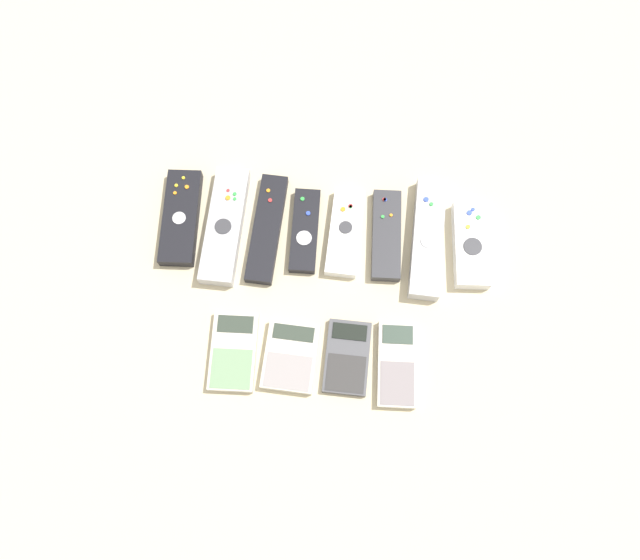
{
  "coord_description": "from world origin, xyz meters",
  "views": [
    {
      "loc": [
        0.03,
        -0.29,
        1.0
      ],
      "look_at": [
        0.0,
        0.04,
        0.01
      ],
      "focal_mm": 35.0,
      "sensor_mm": 36.0,
      "label": 1
    }
  ],
  "objects_px": {
    "remote_1": "(225,226)",
    "calculator_2": "(347,357)",
    "remote_3": "(305,231)",
    "remote_4": "(345,233)",
    "calculator_0": "(234,351)",
    "remote_7": "(471,245)",
    "calculator_3": "(397,364)",
    "calculator_1": "(290,357)",
    "remote_2": "(267,229)",
    "remote_0": "(181,217)",
    "remote_5": "(386,235)",
    "remote_6": "(427,238)"
  },
  "relations": [
    {
      "from": "remote_1",
      "to": "calculator_2",
      "type": "bearing_deg",
      "value": -41.51
    },
    {
      "from": "remote_3",
      "to": "remote_4",
      "type": "bearing_deg",
      "value": 0.22
    },
    {
      "from": "calculator_0",
      "to": "remote_4",
      "type": "bearing_deg",
      "value": 51.36
    },
    {
      "from": "remote_7",
      "to": "calculator_2",
      "type": "height_order",
      "value": "remote_7"
    },
    {
      "from": "remote_1",
      "to": "remote_3",
      "type": "bearing_deg",
      "value": 3.0
    },
    {
      "from": "calculator_3",
      "to": "calculator_1",
      "type": "bearing_deg",
      "value": 178.77
    },
    {
      "from": "remote_1",
      "to": "remote_3",
      "type": "height_order",
      "value": "remote_1"
    },
    {
      "from": "remote_3",
      "to": "remote_4",
      "type": "relative_size",
      "value": 0.96
    },
    {
      "from": "calculator_2",
      "to": "calculator_3",
      "type": "height_order",
      "value": "calculator_3"
    },
    {
      "from": "remote_2",
      "to": "calculator_1",
      "type": "bearing_deg",
      "value": -71.48
    },
    {
      "from": "calculator_1",
      "to": "calculator_2",
      "type": "xyz_separation_m",
      "value": [
        0.09,
        0.01,
        -0.0
      ]
    },
    {
      "from": "remote_7",
      "to": "remote_2",
      "type": "bearing_deg",
      "value": 176.41
    },
    {
      "from": "remote_1",
      "to": "remote_3",
      "type": "xyz_separation_m",
      "value": [
        0.14,
        0.0,
        -0.0
      ]
    },
    {
      "from": "remote_0",
      "to": "remote_4",
      "type": "relative_size",
      "value": 1.11
    },
    {
      "from": "calculator_3",
      "to": "remote_3",
      "type": "bearing_deg",
      "value": 125.61
    },
    {
      "from": "remote_4",
      "to": "remote_5",
      "type": "distance_m",
      "value": 0.07
    },
    {
      "from": "remote_7",
      "to": "calculator_3",
      "type": "relative_size",
      "value": 1.1
    },
    {
      "from": "remote_6",
      "to": "remote_3",
      "type": "bearing_deg",
      "value": -177.4
    },
    {
      "from": "remote_0",
      "to": "remote_5",
      "type": "relative_size",
      "value": 1.07
    },
    {
      "from": "calculator_2",
      "to": "remote_6",
      "type": "bearing_deg",
      "value": 61.89
    },
    {
      "from": "remote_4",
      "to": "calculator_3",
      "type": "bearing_deg",
      "value": -63.46
    },
    {
      "from": "remote_2",
      "to": "remote_4",
      "type": "bearing_deg",
      "value": 3.98
    },
    {
      "from": "remote_3",
      "to": "remote_1",
      "type": "bearing_deg",
      "value": -179.34
    },
    {
      "from": "remote_7",
      "to": "calculator_1",
      "type": "height_order",
      "value": "remote_7"
    },
    {
      "from": "remote_5",
      "to": "remote_6",
      "type": "xyz_separation_m",
      "value": [
        0.07,
        -0.0,
        0.0
      ]
    },
    {
      "from": "calculator_0",
      "to": "calculator_1",
      "type": "relative_size",
      "value": 1.14
    },
    {
      "from": "calculator_0",
      "to": "remote_6",
      "type": "bearing_deg",
      "value": 33.99
    },
    {
      "from": "remote_2",
      "to": "remote_7",
      "type": "bearing_deg",
      "value": 2.2
    },
    {
      "from": "remote_0",
      "to": "calculator_1",
      "type": "bearing_deg",
      "value": -49.63
    },
    {
      "from": "remote_4",
      "to": "calculator_2",
      "type": "bearing_deg",
      "value": -82.7
    },
    {
      "from": "remote_0",
      "to": "calculator_1",
      "type": "distance_m",
      "value": 0.31
    },
    {
      "from": "remote_2",
      "to": "remote_4",
      "type": "distance_m",
      "value": 0.13
    },
    {
      "from": "calculator_3",
      "to": "remote_0",
      "type": "bearing_deg",
      "value": 147.74
    },
    {
      "from": "remote_4",
      "to": "remote_7",
      "type": "height_order",
      "value": "remote_7"
    },
    {
      "from": "remote_2",
      "to": "remote_6",
      "type": "height_order",
      "value": "remote_6"
    },
    {
      "from": "remote_7",
      "to": "calculator_2",
      "type": "xyz_separation_m",
      "value": [
        -0.2,
        -0.21,
        -0.01
      ]
    },
    {
      "from": "calculator_3",
      "to": "remote_5",
      "type": "bearing_deg",
      "value": 95.24
    },
    {
      "from": "remote_0",
      "to": "calculator_0",
      "type": "distance_m",
      "value": 0.26
    },
    {
      "from": "calculator_0",
      "to": "calculator_1",
      "type": "xyz_separation_m",
      "value": [
        0.09,
        -0.0,
        0.0
      ]
    },
    {
      "from": "remote_5",
      "to": "calculator_3",
      "type": "xyz_separation_m",
      "value": [
        0.03,
        -0.22,
        -0.0
      ]
    },
    {
      "from": "remote_4",
      "to": "remote_5",
      "type": "relative_size",
      "value": 0.97
    },
    {
      "from": "remote_3",
      "to": "calculator_2",
      "type": "relative_size",
      "value": 1.25
    },
    {
      "from": "remote_3",
      "to": "remote_4",
      "type": "height_order",
      "value": "remote_4"
    },
    {
      "from": "remote_6",
      "to": "calculator_0",
      "type": "xyz_separation_m",
      "value": [
        -0.31,
        -0.22,
        -0.01
      ]
    },
    {
      "from": "calculator_0",
      "to": "calculator_3",
      "type": "bearing_deg",
      "value": -1.68
    },
    {
      "from": "remote_2",
      "to": "calculator_0",
      "type": "height_order",
      "value": "remote_2"
    },
    {
      "from": "remote_7",
      "to": "calculator_0",
      "type": "xyz_separation_m",
      "value": [
        -0.38,
        -0.22,
        -0.0
      ]
    },
    {
      "from": "remote_6",
      "to": "calculator_3",
      "type": "relative_size",
      "value": 1.54
    },
    {
      "from": "remote_6",
      "to": "remote_0",
      "type": "bearing_deg",
      "value": -178.43
    },
    {
      "from": "remote_6",
      "to": "remote_7",
      "type": "bearing_deg",
      "value": -2.67
    }
  ]
}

